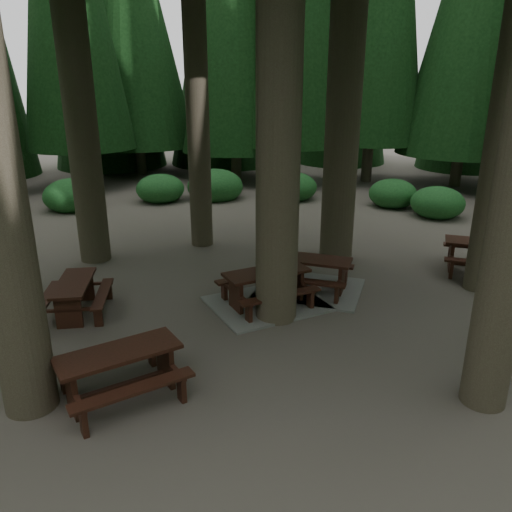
# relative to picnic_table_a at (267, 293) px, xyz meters

# --- Properties ---
(ground) EXTENTS (80.00, 80.00, 0.00)m
(ground) POSITION_rel_picnic_table_a_xyz_m (-0.58, -0.78, -0.27)
(ground) COLOR #504841
(ground) RESTS_ON ground
(picnic_table_a) EXTENTS (2.99, 2.85, 0.79)m
(picnic_table_a) POSITION_rel_picnic_table_a_xyz_m (0.00, 0.00, 0.00)
(picnic_table_a) COLOR gray
(picnic_table_a) RESTS_ON ground
(picnic_table_b) EXTENTS (1.62, 1.87, 0.72)m
(picnic_table_b) POSITION_rel_picnic_table_a_xyz_m (-3.96, -0.64, 0.20)
(picnic_table_b) COLOR black
(picnic_table_b) RESTS_ON ground
(picnic_table_c) EXTENTS (2.75, 2.47, 0.79)m
(picnic_table_c) POSITION_rel_picnic_table_a_xyz_m (0.98, 0.89, -0.00)
(picnic_table_c) COLOR gray
(picnic_table_c) RESTS_ON ground
(picnic_table_d) EXTENTS (2.25, 1.99, 0.83)m
(picnic_table_d) POSITION_rel_picnic_table_a_xyz_m (5.41, 2.25, 0.28)
(picnic_table_d) COLOR black
(picnic_table_d) RESTS_ON ground
(picnic_table_e) EXTENTS (2.34, 2.26, 0.79)m
(picnic_table_e) POSITION_rel_picnic_table_a_xyz_m (-2.11, -3.46, 0.25)
(picnic_table_e) COLOR black
(picnic_table_e) RESTS_ON ground
(shrub_ring) EXTENTS (23.86, 24.64, 1.49)m
(shrub_ring) POSITION_rel_picnic_table_a_xyz_m (0.12, -0.03, 0.13)
(shrub_ring) COLOR #1D5524
(shrub_ring) RESTS_ON ground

